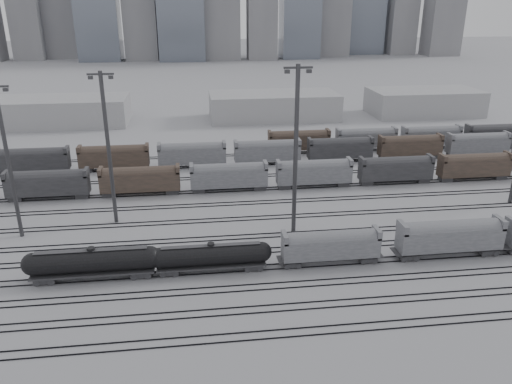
{
  "coord_description": "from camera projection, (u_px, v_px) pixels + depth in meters",
  "views": [
    {
      "loc": [
        -15.45,
        -59.82,
        35.0
      ],
      "look_at": [
        -5.17,
        20.25,
        4.0
      ],
      "focal_mm": 35.0,
      "sensor_mm": 36.0,
      "label": 1
    }
  ],
  "objects": [
    {
      "name": "tracks",
      "position": [
        288.0,
        217.0,
        85.94
      ],
      "size": [
        220.0,
        71.5,
        0.16
      ],
      "color": "black",
      "rests_on": "ground"
    },
    {
      "name": "light_mast_a",
      "position": [
        8.0,
        159.0,
        74.79
      ],
      "size": [
        3.85,
        0.62,
        24.09
      ],
      "color": "#3A3A3C",
      "rests_on": "ground"
    },
    {
      "name": "warehouse_mid",
      "position": [
        273.0,
        106.0,
        157.49
      ],
      "size": [
        40.0,
        18.0,
        8.0
      ],
      "primitive_type": "cube",
      "color": "#ACACAF",
      "rests_on": "ground"
    },
    {
      "name": "ground",
      "position": [
        311.0,
        268.0,
        69.77
      ],
      "size": [
        900.0,
        900.0,
        0.0
      ],
      "primitive_type": "plane",
      "color": "#B1B1B6",
      "rests_on": "ground"
    },
    {
      "name": "warehouse_left",
      "position": [
        43.0,
        112.0,
        149.16
      ],
      "size": [
        50.0,
        18.0,
        8.0
      ],
      "primitive_type": "cube",
      "color": "#ACACAF",
      "rests_on": "ground"
    },
    {
      "name": "tank_car_b",
      "position": [
        211.0,
        256.0,
        68.19
      ],
      "size": [
        16.73,
        2.79,
        4.13
      ],
      "color": "#27272A",
      "rests_on": "ground"
    },
    {
      "name": "bg_string_near",
      "position": [
        314.0,
        174.0,
        99.35
      ],
      "size": [
        151.0,
        3.0,
        5.6
      ],
      "color": "gray",
      "rests_on": "ground"
    },
    {
      "name": "warehouse_right",
      "position": [
        424.0,
        102.0,
        163.43
      ],
      "size": [
        35.0,
        18.0,
        8.0
      ],
      "primitive_type": "cube",
      "color": "#ACACAF",
      "rests_on": "ground"
    },
    {
      "name": "hopper_car_b",
      "position": [
        450.0,
        235.0,
        71.93
      ],
      "size": [
        15.42,
        3.06,
        5.51
      ],
      "color": "#27272A",
      "rests_on": "ground"
    },
    {
      "name": "light_mast_c",
      "position": [
        296.0,
        148.0,
        75.6
      ],
      "size": [
        4.26,
        0.68,
        26.61
      ],
      "color": "#3A3A3C",
      "rests_on": "ground"
    },
    {
      "name": "bg_string_far",
      "position": [
        399.0,
        138.0,
        124.84
      ],
      "size": [
        66.0,
        3.0,
        5.6
      ],
      "color": "brown",
      "rests_on": "ground"
    },
    {
      "name": "skyline",
      "position": [
        229.0,
        1.0,
        317.87
      ],
      "size": [
        316.0,
        22.4,
        95.0
      ],
      "color": "gray",
      "rests_on": "ground"
    },
    {
      "name": "light_mast_b",
      "position": [
        108.0,
        146.0,
        79.66
      ],
      "size": [
        4.02,
        0.64,
        25.12
      ],
      "color": "#3A3A3C",
      "rests_on": "ground"
    },
    {
      "name": "bg_string_mid",
      "position": [
        340.0,
        150.0,
        115.35
      ],
      "size": [
        151.0,
        3.0,
        5.6
      ],
      "color": "#27272A",
      "rests_on": "ground"
    },
    {
      "name": "tank_car_a",
      "position": [
        92.0,
        262.0,
        66.25
      ],
      "size": [
        18.11,
        3.02,
        4.48
      ],
      "color": "#27272A",
      "rests_on": "ground"
    },
    {
      "name": "hopper_car_a",
      "position": [
        331.0,
        244.0,
        69.95
      ],
      "size": [
        13.86,
        2.75,
        4.96
      ],
      "color": "#27272A",
      "rests_on": "ground"
    }
  ]
}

